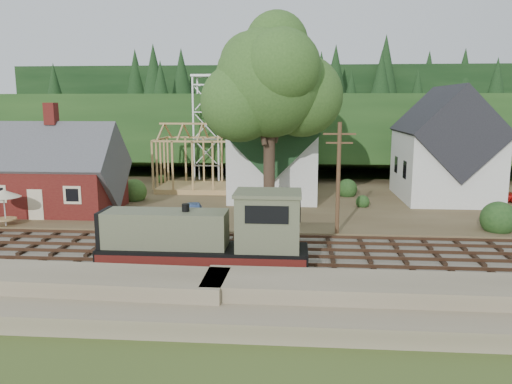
# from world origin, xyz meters

# --- Properties ---
(ground) EXTENTS (140.00, 140.00, 0.00)m
(ground) POSITION_xyz_m (0.00, 0.00, 0.00)
(ground) COLOR #384C1E
(ground) RESTS_ON ground
(embankment) EXTENTS (64.00, 5.00, 1.60)m
(embankment) POSITION_xyz_m (0.00, -8.50, 0.00)
(embankment) COLOR #7F7259
(embankment) RESTS_ON ground
(railroad_bed) EXTENTS (64.00, 11.00, 0.16)m
(railroad_bed) POSITION_xyz_m (0.00, 0.00, 0.08)
(railroad_bed) COLOR #726B5B
(railroad_bed) RESTS_ON ground
(village_flat) EXTENTS (64.00, 26.00, 0.30)m
(village_flat) POSITION_xyz_m (0.00, 18.00, 0.15)
(village_flat) COLOR brown
(village_flat) RESTS_ON ground
(hillside) EXTENTS (70.00, 28.96, 12.74)m
(hillside) POSITION_xyz_m (0.00, 42.00, 0.00)
(hillside) COLOR #1E3F19
(hillside) RESTS_ON ground
(ridge) EXTENTS (80.00, 20.00, 12.00)m
(ridge) POSITION_xyz_m (0.00, 58.00, 0.00)
(ridge) COLOR black
(ridge) RESTS_ON ground
(depot) EXTENTS (10.80, 7.41, 9.00)m
(depot) POSITION_xyz_m (-16.00, 11.00, 3.21)
(depot) COLOR #501212
(depot) RESTS_ON village_flat
(church) EXTENTS (8.40, 15.17, 13.00)m
(church) POSITION_xyz_m (2.00, 19.68, 5.18)
(church) COLOR silver
(church) RESTS_ON village_flat
(farmhouse) EXTENTS (8.40, 10.80, 10.60)m
(farmhouse) POSITION_xyz_m (18.00, 19.00, 4.87)
(farmhouse) COLOR silver
(farmhouse) RESTS_ON village_flat
(timber_frame) EXTENTS (8.20, 6.20, 6.99)m
(timber_frame) POSITION_xyz_m (-6.00, 22.00, 3.27)
(timber_frame) COLOR tan
(timber_frame) RESTS_ON village_flat
(lattice_tower) EXTENTS (3.20, 3.20, 12.12)m
(lattice_tower) POSITION_xyz_m (-6.00, 28.00, 10.03)
(lattice_tower) COLOR silver
(lattice_tower) RESTS_ON village_flat
(big_tree) EXTENTS (10.90, 8.40, 14.70)m
(big_tree) POSITION_xyz_m (2.17, 10.08, 10.22)
(big_tree) COLOR #38281E
(big_tree) RESTS_ON village_flat
(telegraph_pole_near) EXTENTS (2.20, 0.28, 8.00)m
(telegraph_pole_near) POSITION_xyz_m (7.00, 5.20, 4.25)
(telegraph_pole_near) COLOR #4C331E
(telegraph_pole_near) RESTS_ON ground
(locomotive) EXTENTS (11.13, 2.78, 4.48)m
(locomotive) POSITION_xyz_m (-0.46, -3.00, 2.01)
(locomotive) COLOR black
(locomotive) RESTS_ON railroad_bed
(car_blue) EXTENTS (2.30, 4.05, 1.30)m
(car_blue) POSITION_xyz_m (-3.84, 8.67, 0.95)
(car_blue) COLOR #5A80C2
(car_blue) RESTS_ON village_flat
(car_red) EXTENTS (4.23, 2.27, 1.13)m
(car_red) POSITION_xyz_m (22.84, 18.13, 0.86)
(car_red) COLOR red
(car_red) RESTS_ON village_flat
(patio_set) EXTENTS (2.42, 2.42, 2.70)m
(patio_set) POSITION_xyz_m (-17.30, 5.50, 2.60)
(patio_set) COLOR silver
(patio_set) RESTS_ON village_flat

